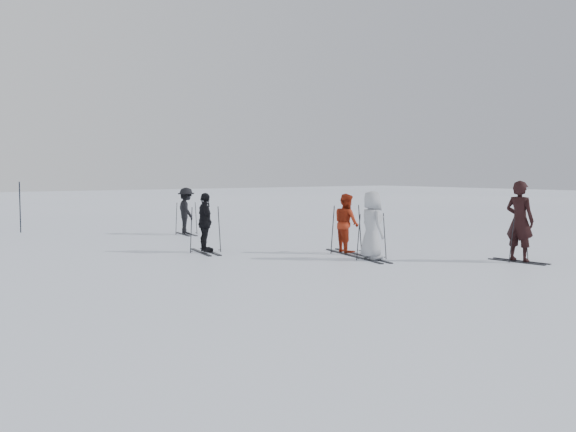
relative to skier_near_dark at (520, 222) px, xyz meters
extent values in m
plane|color=silver|center=(-3.56, 3.76, -0.98)|extent=(120.00, 120.00, 0.00)
imported|color=black|center=(0.00, 0.00, 0.00)|extent=(0.53, 0.76, 1.96)
imported|color=maroon|center=(-2.37, 3.71, -0.19)|extent=(0.77, 0.89, 1.59)
imported|color=#9FA2A8|center=(-2.69, 2.36, -0.13)|extent=(0.74, 0.94, 1.69)
imported|color=black|center=(-5.40, 6.06, -0.18)|extent=(0.57, 1.00, 1.60)
imported|color=black|center=(-3.56, 10.94, -0.17)|extent=(0.76, 1.13, 1.62)
cylinder|color=black|center=(-8.17, 15.01, -0.06)|extent=(0.05, 0.05, 1.84)
camera|label=1|loc=(-13.63, -9.44, 1.24)|focal=40.00mm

